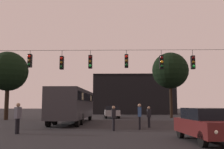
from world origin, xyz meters
name	(u,v)px	position (x,y,z in m)	size (l,w,h in m)	color
ground_plane	(113,119)	(0.00, 24.50, 0.00)	(168.00, 168.00, 0.00)	black
overhead_signal_span	(110,74)	(0.01, 12.46, 3.83)	(17.44, 0.44, 6.56)	black
city_bus	(73,103)	(-3.57, 18.20, 1.87)	(2.65, 11.03, 3.00)	#2D2D33
car_near_right	(207,124)	(4.60, 6.31, 0.80)	(2.10, 4.44, 1.52)	#511919
car_far_left	(112,112)	(-0.17, 27.34, 0.80)	(2.12, 4.44, 1.52)	#99999E
pedestrian_crossing_left	(18,116)	(-5.25, 9.30, 1.01)	(0.36, 0.42, 1.77)	black
pedestrian_crossing_center	(114,117)	(0.28, 11.30, 0.89)	(0.29, 0.39, 1.59)	black
pedestrian_crossing_right	(149,116)	(2.86, 13.60, 0.87)	(0.28, 0.39, 1.55)	black
pedestrian_near_bus	(140,115)	(2.05, 12.18, 0.99)	(0.27, 0.38, 1.74)	black
corner_building	(133,95)	(3.54, 43.55, 3.56)	(14.58, 8.74, 7.11)	black
tree_left_silhouette	(170,71)	(7.41, 27.69, 6.08)	(4.70, 4.70, 8.45)	black
tree_behind_building	(8,71)	(-11.83, 22.92, 5.40)	(4.45, 4.45, 7.66)	black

